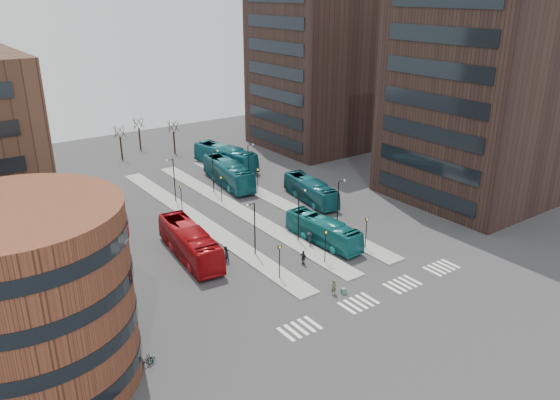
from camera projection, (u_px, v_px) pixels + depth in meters
ground at (398, 319)px, 48.71m from camera, size 160.00×160.00×0.00m
island_left at (199, 221)px, 69.20m from camera, size 2.50×45.00×0.15m
island_mid at (240, 210)px, 72.47m from camera, size 2.50×45.00×0.15m
island_right at (276, 201)px, 75.75m from camera, size 2.50×45.00×0.15m
suitcase at (344, 291)px, 52.66m from camera, size 0.54×0.47×0.59m
red_bus at (190, 242)px, 59.40m from camera, size 4.32×12.93×3.53m
teal_bus_a at (323, 231)px, 62.92m from camera, size 3.09×10.89×3.00m
teal_bus_b at (228, 173)px, 81.71m from camera, size 4.81×13.48×3.67m
teal_bus_c at (311, 190)px, 75.43m from camera, size 4.20×11.42×3.11m
teal_bus_d at (225, 157)px, 89.56m from camera, size 5.24×13.44×3.65m
traveller at (334, 287)px, 52.36m from camera, size 0.58×0.39×1.57m
commuter_a at (225, 254)px, 58.63m from camera, size 1.06×0.94×1.83m
commuter_b at (303, 258)px, 58.07m from camera, size 0.61×1.02×1.63m
commuter_c at (309, 239)px, 62.39m from camera, size 1.17×1.22×1.67m
bicycle_near at (144, 361)px, 42.39m from camera, size 1.89×0.71×0.98m
bicycle_mid at (144, 361)px, 42.42m from camera, size 1.59×0.56×0.94m
bicycle_far at (131, 345)px, 44.39m from camera, size 1.95×0.94×0.98m
crosswalk_stripes at (379, 294)px, 52.69m from camera, size 22.35×2.40×0.01m
round_building at (25, 301)px, 38.48m from camera, size 15.16×15.16×14.00m
tower_near at (483, 90)px, 72.86m from camera, size 20.12×20.00×30.00m
tower_far at (320, 64)px, 98.58m from camera, size 20.12×20.00×30.00m
sign_poles at (267, 211)px, 66.12m from camera, size 12.45×22.12×3.65m
lamp_posts at (251, 189)px, 70.05m from camera, size 14.04×20.24×6.12m
bare_trees at (145, 139)px, 96.60m from camera, size 10.97×8.14×5.90m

